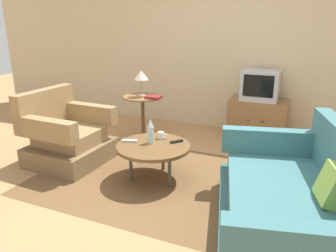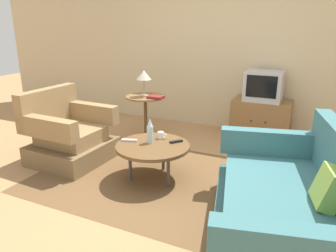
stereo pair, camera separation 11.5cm
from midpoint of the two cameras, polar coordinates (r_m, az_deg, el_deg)
ground_plane at (r=3.49m, az=-0.52°, el=-10.37°), size 16.00×16.00×0.00m
back_wall at (r=5.23m, az=10.61°, el=14.29°), size 9.00×0.12×2.70m
area_rug at (r=3.62m, az=-1.73°, el=-9.29°), size 2.55×1.88×0.00m
armchair at (r=4.15m, az=-16.58°, el=-1.75°), size 0.86×0.91×0.88m
couch at (r=2.70m, az=21.83°, el=-13.80°), size 1.36×1.90×0.89m
coffee_table at (r=3.46m, az=-1.78°, el=-3.82°), size 0.80×0.80×0.40m
side_table at (r=4.70m, az=-3.35°, el=3.26°), size 0.56×0.56×0.64m
tv_stand at (r=4.95m, az=16.84°, el=1.15°), size 0.83×0.49×0.58m
television at (r=4.82m, az=17.36°, el=6.84°), size 0.51×0.44×0.42m
table_lamp at (r=4.58m, az=-3.60°, el=8.87°), size 0.21×0.21×0.38m
vase at (r=3.46m, az=-2.28°, el=-0.98°), size 0.07×0.07×0.28m
mug at (r=3.62m, az=-0.31°, el=-1.67°), size 0.11×0.07×0.08m
tv_remote_dark at (r=3.52m, az=2.41°, el=-2.78°), size 0.13×0.14×0.02m
tv_remote_silver at (r=3.57m, az=-6.00°, el=-2.54°), size 0.18×0.10×0.02m
book at (r=4.51m, az=-1.43°, el=5.18°), size 0.21×0.17×0.03m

